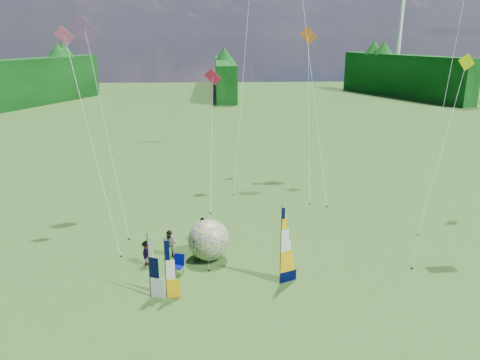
{
  "coord_description": "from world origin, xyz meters",
  "views": [
    {
      "loc": [
        -2.31,
        -20.48,
        13.3
      ],
      "look_at": [
        -1.0,
        4.0,
        5.5
      ],
      "focal_mm": 35.0,
      "sensor_mm": 36.0,
      "label": 1
    }
  ],
  "objects_px": {
    "side_banner_left": "(165,270)",
    "kite_whale": "(311,59)",
    "side_banner_far": "(149,267)",
    "spectator_c": "(147,253)",
    "spectator_d": "(203,230)",
    "spectator_b": "(170,244)",
    "camp_chair": "(177,265)",
    "spectator_a": "(197,249)",
    "feather_banner_main": "(281,247)",
    "bol_inflatable": "(209,240)"
  },
  "relations": [
    {
      "from": "spectator_a",
      "to": "bol_inflatable",
      "type": "bearing_deg",
      "value": -19.33
    },
    {
      "from": "spectator_a",
      "to": "side_banner_left",
      "type": "bearing_deg",
      "value": -145.38
    },
    {
      "from": "kite_whale",
      "to": "spectator_d",
      "type": "bearing_deg",
      "value": -138.91
    },
    {
      "from": "side_banner_left",
      "to": "kite_whale",
      "type": "height_order",
      "value": "kite_whale"
    },
    {
      "from": "side_banner_far",
      "to": "bol_inflatable",
      "type": "height_order",
      "value": "side_banner_far"
    },
    {
      "from": "side_banner_far",
      "to": "camp_chair",
      "type": "distance_m",
      "value": 2.89
    },
    {
      "from": "spectator_b",
      "to": "spectator_c",
      "type": "bearing_deg",
      "value": -129.93
    },
    {
      "from": "side_banner_left",
      "to": "side_banner_far",
      "type": "bearing_deg",
      "value": 164.94
    },
    {
      "from": "side_banner_far",
      "to": "spectator_b",
      "type": "xyz_separation_m",
      "value": [
        0.64,
        4.57,
        -0.88
      ]
    },
    {
      "from": "spectator_a",
      "to": "kite_whale",
      "type": "height_order",
      "value": "kite_whale"
    },
    {
      "from": "camp_chair",
      "to": "kite_whale",
      "type": "bearing_deg",
      "value": 78.1
    },
    {
      "from": "spectator_d",
      "to": "bol_inflatable",
      "type": "bearing_deg",
      "value": 123.15
    },
    {
      "from": "kite_whale",
      "to": "spectator_b",
      "type": "bearing_deg",
      "value": -140.36
    },
    {
      "from": "feather_banner_main",
      "to": "side_banner_far",
      "type": "relative_size",
      "value": 1.28
    },
    {
      "from": "side_banner_left",
      "to": "kite_whale",
      "type": "bearing_deg",
      "value": 56.95
    },
    {
      "from": "spectator_a",
      "to": "spectator_b",
      "type": "bearing_deg",
      "value": 123.79
    },
    {
      "from": "side_banner_left",
      "to": "side_banner_far",
      "type": "height_order",
      "value": "side_banner_far"
    },
    {
      "from": "bol_inflatable",
      "to": "spectator_d",
      "type": "xyz_separation_m",
      "value": [
        -0.43,
        2.29,
        -0.37
      ]
    },
    {
      "from": "bol_inflatable",
      "to": "spectator_c",
      "type": "xyz_separation_m",
      "value": [
        -3.67,
        -0.58,
        -0.49
      ]
    },
    {
      "from": "side_banner_left",
      "to": "spectator_c",
      "type": "height_order",
      "value": "side_banner_left"
    },
    {
      "from": "spectator_d",
      "to": "camp_chair",
      "type": "distance_m",
      "value": 4.35
    },
    {
      "from": "feather_banner_main",
      "to": "spectator_c",
      "type": "bearing_deg",
      "value": 137.6
    },
    {
      "from": "bol_inflatable",
      "to": "spectator_d",
      "type": "distance_m",
      "value": 2.36
    },
    {
      "from": "spectator_a",
      "to": "kite_whale",
      "type": "distance_m",
      "value": 20.66
    },
    {
      "from": "feather_banner_main",
      "to": "spectator_d",
      "type": "bearing_deg",
      "value": 105.06
    },
    {
      "from": "feather_banner_main",
      "to": "side_banner_far",
      "type": "bearing_deg",
      "value": 164.55
    },
    {
      "from": "side_banner_left",
      "to": "camp_chair",
      "type": "bearing_deg",
      "value": 77.87
    },
    {
      "from": "spectator_d",
      "to": "kite_whale",
      "type": "xyz_separation_m",
      "value": [
        9.23,
        12.73,
        10.12
      ]
    },
    {
      "from": "side_banner_left",
      "to": "side_banner_far",
      "type": "relative_size",
      "value": 0.94
    },
    {
      "from": "side_banner_far",
      "to": "camp_chair",
      "type": "height_order",
      "value": "side_banner_far"
    },
    {
      "from": "side_banner_left",
      "to": "spectator_a",
      "type": "xyz_separation_m",
      "value": [
        1.46,
        4.13,
        -0.86
      ]
    },
    {
      "from": "bol_inflatable",
      "to": "kite_whale",
      "type": "relative_size",
      "value": 0.11
    },
    {
      "from": "feather_banner_main",
      "to": "spectator_c",
      "type": "height_order",
      "value": "feather_banner_main"
    },
    {
      "from": "spectator_a",
      "to": "kite_whale",
      "type": "relative_size",
      "value": 0.07
    },
    {
      "from": "spectator_c",
      "to": "spectator_d",
      "type": "height_order",
      "value": "spectator_d"
    },
    {
      "from": "feather_banner_main",
      "to": "camp_chair",
      "type": "height_order",
      "value": "feather_banner_main"
    },
    {
      "from": "side_banner_left",
      "to": "spectator_a",
      "type": "distance_m",
      "value": 4.46
    },
    {
      "from": "side_banner_far",
      "to": "spectator_c",
      "type": "relative_size",
      "value": 2.25
    },
    {
      "from": "spectator_c",
      "to": "kite_whale",
      "type": "bearing_deg",
      "value": -28.66
    },
    {
      "from": "kite_whale",
      "to": "side_banner_far",
      "type": "bearing_deg",
      "value": -134.58
    },
    {
      "from": "spectator_d",
      "to": "kite_whale",
      "type": "height_order",
      "value": "kite_whale"
    },
    {
      "from": "side_banner_left",
      "to": "spectator_a",
      "type": "bearing_deg",
      "value": 67.07
    },
    {
      "from": "spectator_d",
      "to": "spectator_a",
      "type": "bearing_deg",
      "value": 106.15
    },
    {
      "from": "side_banner_far",
      "to": "spectator_d",
      "type": "xyz_separation_m",
      "value": [
        2.59,
        6.46,
        -0.85
      ]
    },
    {
      "from": "side_banner_left",
      "to": "bol_inflatable",
      "type": "relative_size",
      "value": 1.3
    },
    {
      "from": "side_banner_far",
      "to": "spectator_b",
      "type": "distance_m",
      "value": 4.7
    },
    {
      "from": "side_banner_far",
      "to": "spectator_c",
      "type": "bearing_deg",
      "value": 121.85
    },
    {
      "from": "bol_inflatable",
      "to": "spectator_a",
      "type": "bearing_deg",
      "value": -163.36
    },
    {
      "from": "side_banner_left",
      "to": "spectator_a",
      "type": "height_order",
      "value": "side_banner_left"
    },
    {
      "from": "bol_inflatable",
      "to": "feather_banner_main",
      "type": "bearing_deg",
      "value": -39.23
    }
  ]
}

